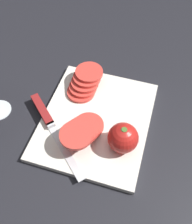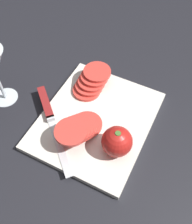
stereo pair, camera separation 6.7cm
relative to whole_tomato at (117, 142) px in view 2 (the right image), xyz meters
The scene contains 6 objects.
ground_plane 0.18m from the whole_tomato, 154.04° to the right, with size 3.00×3.00×0.00m, color black.
cutting_board 0.11m from the whole_tomato, 124.76° to the right, with size 0.33×0.28×0.02m.
whole_tomato is the anchor object (origin of this frame).
knife 0.21m from the whole_tomato, 95.84° to the right, with size 0.21×0.22×0.01m.
tomato_slice_stack_near 0.21m from the whole_tomato, 136.63° to the right, with size 0.13×0.09×0.04m.
tomato_slice_stack_far 0.10m from the whole_tomato, 89.67° to the right, with size 0.14×0.09×0.05m.
Camera 2 is at (0.45, 0.17, 0.59)m, focal length 42.00 mm.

